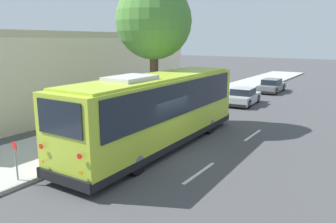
{
  "coord_description": "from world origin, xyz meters",
  "views": [
    {
      "loc": [
        -11.28,
        -7.79,
        4.94
      ],
      "look_at": [
        2.48,
        1.29,
        1.3
      ],
      "focal_mm": 35.0,
      "sensor_mm": 36.0,
      "label": 1
    }
  ],
  "objects_px": {
    "shuttle_bus": "(158,107)",
    "sign_post_near": "(16,161)",
    "sign_post_far": "(52,148)",
    "parked_sedan_silver": "(243,97)",
    "street_tree": "(155,16)",
    "parked_sedan_gray": "(272,86)"
  },
  "relations": [
    {
      "from": "parked_sedan_silver",
      "to": "street_tree",
      "type": "bearing_deg",
      "value": 164.0
    },
    {
      "from": "street_tree",
      "to": "parked_sedan_silver",
      "type": "bearing_deg",
      "value": -12.14
    },
    {
      "from": "shuttle_bus",
      "to": "sign_post_far",
      "type": "xyz_separation_m",
      "value": [
        -4.59,
        1.74,
        -1.0
      ]
    },
    {
      "from": "street_tree",
      "to": "sign_post_far",
      "type": "height_order",
      "value": "street_tree"
    },
    {
      "from": "sign_post_near",
      "to": "sign_post_far",
      "type": "bearing_deg",
      "value": 0.0
    },
    {
      "from": "shuttle_bus",
      "to": "street_tree",
      "type": "height_order",
      "value": "street_tree"
    },
    {
      "from": "street_tree",
      "to": "sign_post_near",
      "type": "height_order",
      "value": "street_tree"
    },
    {
      "from": "shuttle_bus",
      "to": "sign_post_near",
      "type": "distance_m",
      "value": 6.39
    },
    {
      "from": "shuttle_bus",
      "to": "sign_post_near",
      "type": "bearing_deg",
      "value": 162.36
    },
    {
      "from": "street_tree",
      "to": "sign_post_far",
      "type": "xyz_separation_m",
      "value": [
        -7.62,
        -0.59,
        -5.28
      ]
    },
    {
      "from": "parked_sedan_silver",
      "to": "sign_post_far",
      "type": "xyz_separation_m",
      "value": [
        -16.57,
        1.34,
        0.28
      ]
    },
    {
      "from": "shuttle_bus",
      "to": "parked_sedan_gray",
      "type": "bearing_deg",
      "value": -0.56
    },
    {
      "from": "parked_sedan_gray",
      "to": "street_tree",
      "type": "bearing_deg",
      "value": 171.86
    },
    {
      "from": "shuttle_bus",
      "to": "parked_sedan_silver",
      "type": "height_order",
      "value": "shuttle_bus"
    },
    {
      "from": "parked_sedan_gray",
      "to": "street_tree",
      "type": "height_order",
      "value": "street_tree"
    },
    {
      "from": "parked_sedan_silver",
      "to": "parked_sedan_gray",
      "type": "xyz_separation_m",
      "value": [
        7.41,
        -0.03,
        -0.02
      ]
    },
    {
      "from": "shuttle_bus",
      "to": "parked_sedan_gray",
      "type": "height_order",
      "value": "shuttle_bus"
    },
    {
      "from": "sign_post_far",
      "to": "sign_post_near",
      "type": "bearing_deg",
      "value": 180.0
    },
    {
      "from": "parked_sedan_silver",
      "to": "sign_post_far",
      "type": "height_order",
      "value": "sign_post_far"
    },
    {
      "from": "shuttle_bus",
      "to": "parked_sedan_silver",
      "type": "bearing_deg",
      "value": 0.26
    },
    {
      "from": "parked_sedan_silver",
      "to": "parked_sedan_gray",
      "type": "distance_m",
      "value": 7.41
    },
    {
      "from": "shuttle_bus",
      "to": "parked_sedan_silver",
      "type": "distance_m",
      "value": 12.05
    }
  ]
}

